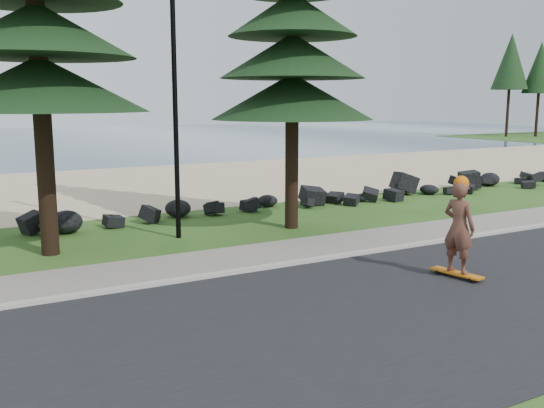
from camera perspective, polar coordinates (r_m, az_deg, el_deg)
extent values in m
plane|color=#224E18|center=(14.56, -4.34, -5.63)|extent=(160.00, 160.00, 0.00)
cube|color=black|center=(10.84, 5.92, -11.06)|extent=(160.00, 7.00, 0.02)
cube|color=#AFAA9D|center=(13.77, -2.75, -6.30)|extent=(160.00, 0.20, 0.10)
cube|color=gray|center=(14.73, -4.67, -5.29)|extent=(160.00, 2.00, 0.08)
cube|color=tan|center=(28.15, -16.87, 1.45)|extent=(160.00, 15.00, 0.01)
cube|color=#355366|center=(64.15, -23.99, 5.44)|extent=(160.00, 58.00, 0.01)
cylinder|color=black|center=(18.29, 1.94, 16.47)|extent=(0.40, 0.40, 12.00)
cylinder|color=black|center=(17.01, -9.13, 10.11)|extent=(0.14, 0.14, 8.00)
cube|color=#BB630B|center=(13.95, 16.97, -6.23)|extent=(0.53, 1.24, 0.04)
imported|color=brown|center=(13.72, 17.18, -2.11)|extent=(0.62, 0.81, 2.01)
sphere|color=#DC610C|center=(13.56, 17.39, 1.89)|extent=(0.32, 0.32, 0.32)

